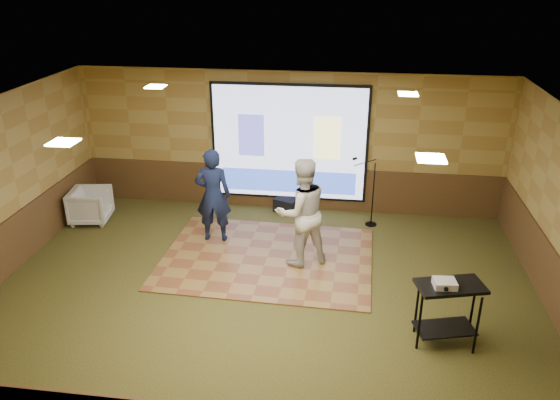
# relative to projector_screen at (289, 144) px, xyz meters

# --- Properties ---
(ground) EXTENTS (9.00, 9.00, 0.00)m
(ground) POSITION_rel_projector_screen_xyz_m (0.00, -3.44, -1.47)
(ground) COLOR #273417
(ground) RESTS_ON ground
(room_shell) EXTENTS (9.04, 7.04, 3.02)m
(room_shell) POSITION_rel_projector_screen_xyz_m (0.00, -3.44, 0.62)
(room_shell) COLOR #A38A44
(room_shell) RESTS_ON ground
(wainscot_back) EXTENTS (9.00, 0.04, 0.95)m
(wainscot_back) POSITION_rel_projector_screen_xyz_m (0.00, 0.04, -1.00)
(wainscot_back) COLOR #51301B
(wainscot_back) RESTS_ON ground
(wainscot_left) EXTENTS (0.04, 7.00, 0.95)m
(wainscot_left) POSITION_rel_projector_screen_xyz_m (-4.48, -3.44, -1.00)
(wainscot_left) COLOR #51301B
(wainscot_left) RESTS_ON ground
(wainscot_right) EXTENTS (0.04, 7.00, 0.95)m
(wainscot_right) POSITION_rel_projector_screen_xyz_m (4.48, -3.44, -1.00)
(wainscot_right) COLOR #51301B
(wainscot_right) RESTS_ON ground
(projector_screen) EXTENTS (3.32, 0.06, 2.52)m
(projector_screen) POSITION_rel_projector_screen_xyz_m (0.00, 0.00, 0.00)
(projector_screen) COLOR black
(projector_screen) RESTS_ON room_shell
(downlight_nw) EXTENTS (0.32, 0.32, 0.02)m
(downlight_nw) POSITION_rel_projector_screen_xyz_m (-2.20, -1.64, 1.50)
(downlight_nw) COLOR #FFEDBF
(downlight_nw) RESTS_ON room_shell
(downlight_ne) EXTENTS (0.32, 0.32, 0.02)m
(downlight_ne) POSITION_rel_projector_screen_xyz_m (2.20, -1.64, 1.50)
(downlight_ne) COLOR #FFEDBF
(downlight_ne) RESTS_ON room_shell
(downlight_sw) EXTENTS (0.32, 0.32, 0.02)m
(downlight_sw) POSITION_rel_projector_screen_xyz_m (-2.20, -4.94, 1.50)
(downlight_sw) COLOR #FFEDBF
(downlight_sw) RESTS_ON room_shell
(downlight_se) EXTENTS (0.32, 0.32, 0.02)m
(downlight_se) POSITION_rel_projector_screen_xyz_m (2.20, -4.94, 1.50)
(downlight_se) COLOR #FFEDBF
(downlight_se) RESTS_ON room_shell
(dance_floor) EXTENTS (3.86, 2.99, 0.03)m
(dance_floor) POSITION_rel_projector_screen_xyz_m (-0.12, -2.28, -1.46)
(dance_floor) COLOR olive
(dance_floor) RESTS_ON ground
(player_left) EXTENTS (0.71, 0.50, 1.84)m
(player_left) POSITION_rel_projector_screen_xyz_m (-1.24, -1.69, -0.53)
(player_left) COLOR #141C3E
(player_left) RESTS_ON dance_floor
(player_right) EXTENTS (1.19, 1.11, 1.97)m
(player_right) POSITION_rel_projector_screen_xyz_m (0.51, -2.36, -0.46)
(player_right) COLOR beige
(player_right) RESTS_ON dance_floor
(av_table) EXTENTS (0.91, 0.48, 0.96)m
(av_table) POSITION_rel_projector_screen_xyz_m (2.75, -4.32, -0.80)
(av_table) COLOR black
(av_table) RESTS_ON ground
(projector) EXTENTS (0.32, 0.28, 0.10)m
(projector) POSITION_rel_projector_screen_xyz_m (2.66, -4.38, -0.46)
(projector) COLOR silver
(projector) RESTS_ON av_table
(mic_stand) EXTENTS (0.58, 0.23, 1.47)m
(mic_stand) POSITION_rel_projector_screen_xyz_m (1.74, -0.60, -0.98)
(mic_stand) COLOR black
(mic_stand) RESTS_ON ground
(banquet_chair) EXTENTS (0.89, 0.87, 0.71)m
(banquet_chair) POSITION_rel_projector_screen_xyz_m (-4.00, -1.22, -1.12)
(banquet_chair) COLOR gray
(banquet_chair) RESTS_ON ground
(duffel_bag) EXTENTS (0.56, 0.47, 0.30)m
(duffel_bag) POSITION_rel_projector_screen_xyz_m (-0.03, -0.19, -1.33)
(duffel_bag) COLOR black
(duffel_bag) RESTS_ON ground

